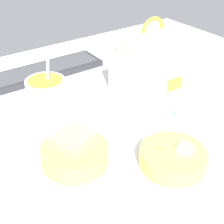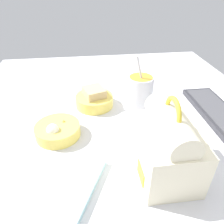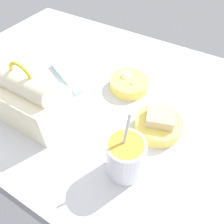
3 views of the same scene
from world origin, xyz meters
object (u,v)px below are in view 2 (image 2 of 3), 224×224
Objects in this scene: bento_bowl_snacks at (58,130)px; chopstick_case at (87,193)px; bento_bowl_sandwich at (94,99)px; lunch_bag at (167,146)px; soup_cup at (140,91)px; keyboard at (219,115)px.

bento_bowl_snacks reaches higher than chopstick_case.
bento_bowl_sandwich is at bearing 142.69° from bento_bowl_snacks.
lunch_bag is 1.09× the size of soup_cup.
keyboard is at bearing 72.40° from bento_bowl_sandwich.
keyboard is 1.70× the size of lunch_bag.
bento_bowl_snacks is at bearing -160.44° from chopstick_case.
soup_cup is 41.48cm from chopstick_case.
soup_cup reaches higher than bento_bowl_sandwich.
soup_cup is at bearing -113.47° from keyboard.
bento_bowl_sandwich reaches higher than keyboard.
lunch_bag is at bearing 104.75° from chopstick_case.
keyboard is at bearing 92.79° from bento_bowl_snacks.
lunch_bag is 36.57cm from bento_bowl_sandwich.
bento_bowl_snacks is 0.69× the size of chopstick_case.
lunch_bag is at bearing -53.26° from keyboard.
lunch_bag is 21.06cm from chopstick_case.
chopstick_case is (5.05, -19.18, -7.10)cm from lunch_bag.
chopstick_case is at bearing 19.56° from bento_bowl_snacks.
keyboard is 53.59cm from bento_bowl_snacks.
keyboard is 1.81× the size of chopstick_case.
bento_bowl_snacks is at bearing -37.31° from bento_bowl_sandwich.
lunch_bag is (19.75, -26.45, 6.88)cm from keyboard.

